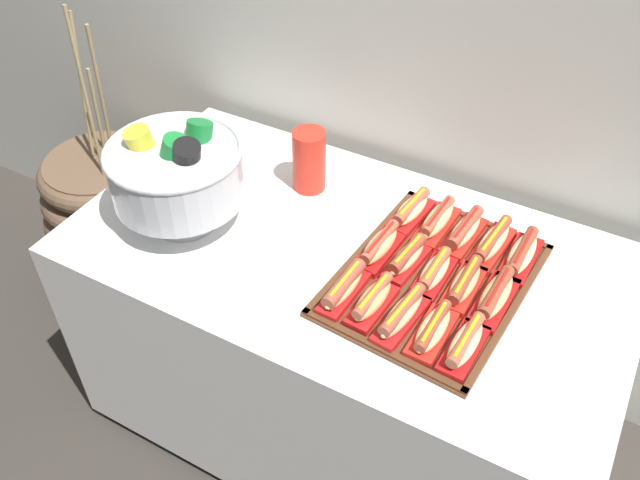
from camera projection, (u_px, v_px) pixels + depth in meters
name	position (u px, v px, depth m)	size (l,w,h in m)	color
ground_plane	(341.00, 416.00, 2.19)	(10.00, 10.00, 0.00)	#38332D
buffet_table	(343.00, 339.00, 1.92)	(1.40, 0.77, 0.74)	white
floor_vase	(115.00, 224.00, 2.48)	(0.51, 0.51, 1.11)	brown
serving_tray	(434.00, 280.00, 1.60)	(0.44, 0.55, 0.01)	#56331E
hot_dog_0	(344.00, 288.00, 1.54)	(0.06, 0.17, 0.06)	red
hot_dog_1	(372.00, 301.00, 1.51)	(0.07, 0.16, 0.06)	red
hot_dog_2	(402.00, 314.00, 1.48)	(0.08, 0.19, 0.06)	red
hot_dog_3	(432.00, 330.00, 1.45)	(0.07, 0.16, 0.06)	red
hot_dog_4	(465.00, 344.00, 1.42)	(0.07, 0.17, 0.06)	#B21414
hot_dog_5	(380.00, 246.00, 1.64)	(0.07, 0.17, 0.06)	#B21414
hot_dog_6	(407.00, 258.00, 1.61)	(0.07, 0.16, 0.06)	red
hot_dog_7	(435.00, 271.00, 1.58)	(0.07, 0.16, 0.06)	#B21414
hot_dog_8	(464.00, 284.00, 1.55)	(0.07, 0.17, 0.06)	red
hot_dog_9	(495.00, 296.00, 1.52)	(0.08, 0.19, 0.06)	#B21414
hot_dog_10	(411.00, 210.00, 1.75)	(0.08, 0.16, 0.06)	red
hot_dog_11	(437.00, 221.00, 1.71)	(0.07, 0.18, 0.06)	red
hot_dog_12	(464.00, 231.00, 1.68)	(0.08, 0.18, 0.06)	red
hot_dog_13	(492.00, 243.00, 1.65)	(0.08, 0.19, 0.06)	red
hot_dog_14	(521.00, 255.00, 1.62)	(0.07, 0.18, 0.06)	#B21414
punch_bowl	(177.00, 171.00, 1.67)	(0.34, 0.34, 0.27)	silver
cup_stack	(309.00, 160.00, 1.82)	(0.09, 0.09, 0.18)	red
donut	(212.00, 146.00, 1.99)	(0.14, 0.14, 0.04)	silver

